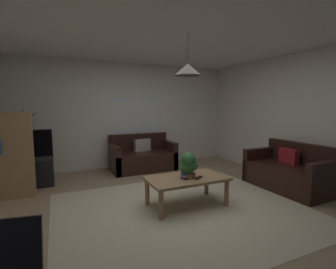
{
  "coord_description": "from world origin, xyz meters",
  "views": [
    {
      "loc": [
        -1.61,
        -3.18,
        1.51
      ],
      "look_at": [
        0.0,
        0.3,
        1.05
      ],
      "focal_mm": 26.17,
      "sensor_mm": 36.0,
      "label": 1
    }
  ],
  "objects": [
    {
      "name": "window_pane",
      "position": [
        0.2,
        2.68,
        1.18
      ],
      "size": [
        1.33,
        0.01,
        1.04
      ],
      "primitive_type": "cube",
      "color": "white"
    },
    {
      "name": "book_on_table_2",
      "position": [
        0.1,
        -0.14,
        0.51
      ],
      "size": [
        0.15,
        0.09,
        0.02
      ],
      "primitive_type": "cube",
      "rotation": [
        0.0,
        0.0,
        0.01
      ],
      "color": "#2D4C8C",
      "rests_on": "coffee_table"
    },
    {
      "name": "ceiling",
      "position": [
        0.0,
        0.0,
        2.53
      ],
      "size": [
        5.37,
        5.36,
        0.02
      ],
      "primitive_type": "cube",
      "color": "white"
    },
    {
      "name": "rug",
      "position": [
        0.0,
        -0.2,
        0.0
      ],
      "size": [
        3.49,
        2.95,
        0.01
      ],
      "primitive_type": "cube",
      "color": "beige",
      "rests_on": "ground"
    },
    {
      "name": "potted_palm_corner",
      "position": [
        -2.34,
        2.43,
        0.73
      ],
      "size": [
        0.94,
        0.84,
        1.51
      ],
      "color": "#B77051",
      "rests_on": "ground"
    },
    {
      "name": "couch_right_side",
      "position": [
        2.22,
        -0.17,
        0.28
      ],
      "size": [
        0.81,
        1.47,
        0.82
      ],
      "rotation": [
        0.0,
        0.0,
        -1.57
      ],
      "color": "black",
      "rests_on": "ground"
    },
    {
      "name": "couch_under_window",
      "position": [
        0.22,
        2.21,
        0.28
      ],
      "size": [
        1.46,
        0.81,
        0.82
      ],
      "color": "black",
      "rests_on": "ground"
    },
    {
      "name": "bookshelf_corner",
      "position": [
        -2.32,
        1.39,
        0.71
      ],
      "size": [
        0.7,
        0.31,
        1.4
      ],
      "color": "#A87F56",
      "rests_on": "ground"
    },
    {
      "name": "book_on_table_1",
      "position": [
        0.1,
        -0.13,
        0.48
      ],
      "size": [
        0.14,
        0.1,
        0.03
      ],
      "primitive_type": "cube",
      "rotation": [
        0.0,
        0.0,
        -0.0
      ],
      "color": "beige",
      "rests_on": "coffee_table"
    },
    {
      "name": "book_on_table_0",
      "position": [
        0.1,
        -0.14,
        0.45
      ],
      "size": [
        0.15,
        0.12,
        0.03
      ],
      "primitive_type": "cube",
      "rotation": [
        0.0,
        0.0,
        0.08
      ],
      "color": "black",
      "rests_on": "coffee_table"
    },
    {
      "name": "tv",
      "position": [
        -2.13,
        1.91,
        0.79
      ],
      "size": [
        0.91,
        0.16,
        0.56
      ],
      "color": "black",
      "rests_on": "tv_stand"
    },
    {
      "name": "wall_right",
      "position": [
        2.71,
        0.0,
        1.26
      ],
      "size": [
        0.06,
        5.36,
        2.52
      ],
      "primitive_type": "cube",
      "color": "silver",
      "rests_on": "ground"
    },
    {
      "name": "pendant_lamp",
      "position": [
        0.14,
        -0.08,
        2.01
      ],
      "size": [
        0.39,
        0.39,
        0.59
      ],
      "color": "black"
    },
    {
      "name": "tv_stand",
      "position": [
        -2.13,
        1.93,
        0.25
      ],
      "size": [
        0.9,
        0.44,
        0.5
      ],
      "primitive_type": "cube",
      "color": "black",
      "rests_on": "ground"
    },
    {
      "name": "coffee_table",
      "position": [
        0.14,
        -0.08,
        0.38
      ],
      "size": [
        1.19,
        0.66,
        0.44
      ],
      "color": "#A87F56",
      "rests_on": "ground"
    },
    {
      "name": "remote_on_table_0",
      "position": [
        0.27,
        -0.19,
        0.45
      ],
      "size": [
        0.16,
        0.13,
        0.02
      ],
      "primitive_type": "cube",
      "rotation": [
        0.0,
        0.0,
        2.13
      ],
      "color": "black",
      "rests_on": "coffee_table"
    },
    {
      "name": "wall_back",
      "position": [
        0.0,
        2.71,
        1.26
      ],
      "size": [
        5.49,
        0.06,
        2.52
      ],
      "primitive_type": "cube",
      "color": "silver",
      "rests_on": "ground"
    },
    {
      "name": "floor",
      "position": [
        0.0,
        0.0,
        -0.01
      ],
      "size": [
        5.37,
        5.36,
        0.02
      ],
      "primitive_type": "cube",
      "color": "#9E8466",
      "rests_on": "ground"
    },
    {
      "name": "potted_plant_on_table",
      "position": [
        0.14,
        -0.12,
        0.64
      ],
      "size": [
        0.25,
        0.24,
        0.39
      ],
      "color": "brown",
      "rests_on": "coffee_table"
    }
  ]
}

